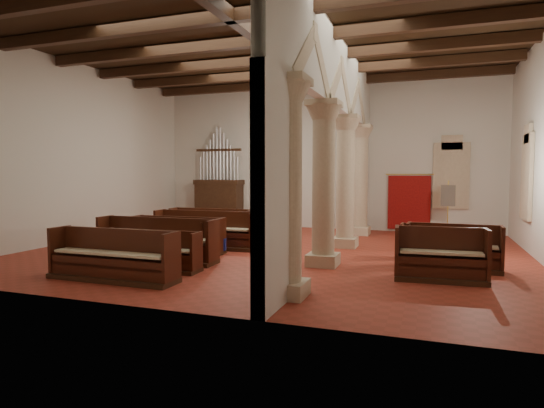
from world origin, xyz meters
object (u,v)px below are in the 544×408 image
at_px(aisle_pew_0, 440,263).
at_px(lectern, 266,217).
at_px(processional_banner, 448,218).
at_px(nave_pew_0, 113,264).
at_px(pipe_organ, 219,194).

bearing_deg(aisle_pew_0, lectern, 128.08).
bearing_deg(aisle_pew_0, processional_banner, 83.54).
bearing_deg(nave_pew_0, lectern, 91.46).
bearing_deg(nave_pew_0, pipe_organ, 103.77).
bearing_deg(lectern, processional_banner, 13.43).
xyz_separation_m(processional_banner, nave_pew_0, (-6.99, -8.66, -0.38)).
relative_size(pipe_organ, aisle_pew_0, 2.27).
bearing_deg(lectern, aisle_pew_0, -24.13).
height_order(pipe_organ, processional_banner, pipe_organ).
xyz_separation_m(lectern, nave_pew_0, (0.17, -10.02, -0.08)).
height_order(lectern, nave_pew_0, nave_pew_0).
distance_m(pipe_organ, processional_banner, 9.48).
height_order(processional_banner, nave_pew_0, processional_banner).
bearing_deg(processional_banner, aisle_pew_0, -87.98).
bearing_deg(aisle_pew_0, nave_pew_0, -164.37).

